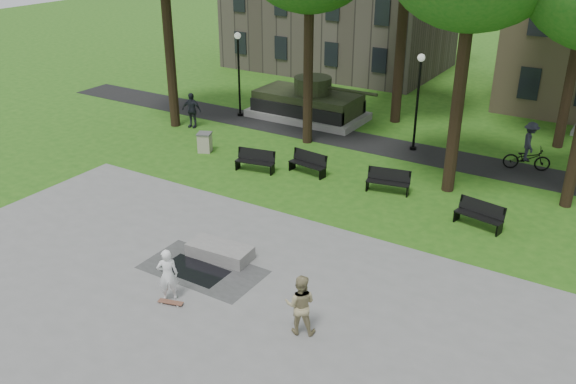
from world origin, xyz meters
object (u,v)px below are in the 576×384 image
at_px(park_bench_0, 256,160).
at_px(trash_bin, 205,142).
at_px(skateboarder, 168,275).
at_px(concrete_block, 220,251).
at_px(cyclist, 528,151).
at_px(friend_watching, 300,304).

relative_size(park_bench_0, trash_bin, 1.93).
bearing_deg(trash_bin, skateboarder, -56.14).
height_order(concrete_block, cyclist, cyclist).
bearing_deg(trash_bin, concrete_block, -48.45).
xyz_separation_m(concrete_block, park_bench_0, (-3.29, 6.95, 0.28)).
xyz_separation_m(skateboarder, friend_watching, (4.16, 0.72, 0.05)).
bearing_deg(cyclist, skateboarder, 138.94).
bearing_deg(trash_bin, cyclist, 22.99).
xyz_separation_m(concrete_block, friend_watching, (4.36, -2.04, 0.68)).
bearing_deg(friend_watching, cyclist, -122.55).
height_order(cyclist, trash_bin, cyclist).
xyz_separation_m(friend_watching, cyclist, (2.71, 15.60, -0.01)).
xyz_separation_m(skateboarder, trash_bin, (-7.00, 10.43, -0.39)).
bearing_deg(concrete_block, cyclist, 62.45).
bearing_deg(friend_watching, trash_bin, -63.74).
relative_size(skateboarder, park_bench_0, 0.92).
distance_m(friend_watching, trash_bin, 14.80).
height_order(friend_watching, cyclist, cyclist).
height_order(concrete_block, friend_watching, friend_watching).
bearing_deg(skateboarder, friend_watching, 145.65).
bearing_deg(concrete_block, park_bench_0, 115.29).
xyz_separation_m(friend_watching, park_bench_0, (-7.65, 9.00, -0.40)).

